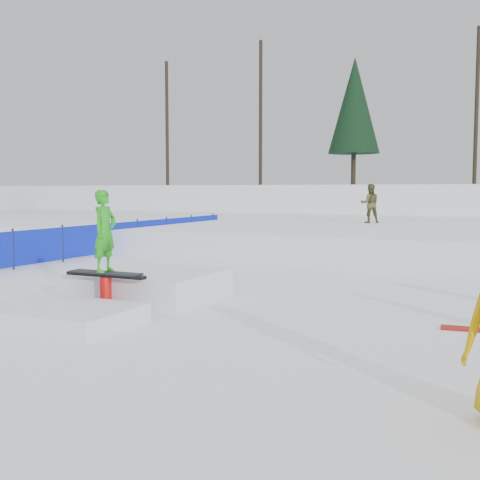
% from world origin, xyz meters
% --- Properties ---
extents(ground, '(120.00, 120.00, 0.00)m').
position_xyz_m(ground, '(0.00, 0.00, 0.00)').
color(ground, white).
extents(snow_berm, '(60.00, 14.00, 2.40)m').
position_xyz_m(snow_berm, '(0.00, 30.00, 1.20)').
color(snow_berm, white).
rests_on(snow_berm, ground).
extents(snow_midrise, '(50.00, 18.00, 0.80)m').
position_xyz_m(snow_midrise, '(0.00, 16.00, 0.40)').
color(snow_midrise, white).
rests_on(snow_midrise, ground).
extents(safety_fence, '(0.05, 16.00, 1.10)m').
position_xyz_m(safety_fence, '(-6.50, 6.60, 0.55)').
color(safety_fence, '#0B1DBB').
rests_on(safety_fence, ground).
extents(walker_olive, '(0.92, 0.82, 1.55)m').
position_xyz_m(walker_olive, '(0.20, 14.84, 1.57)').
color(walker_olive, '#4C4A25').
rests_on(walker_olive, snow_midrise).
extents(jib_rail_feature, '(2.60, 4.40, 2.11)m').
position_xyz_m(jib_rail_feature, '(-0.88, 0.00, 0.30)').
color(jib_rail_feature, white).
rests_on(jib_rail_feature, ground).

